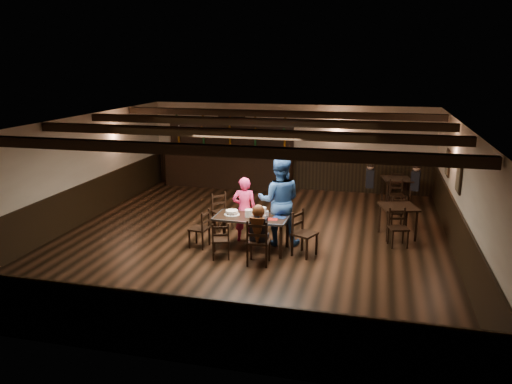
% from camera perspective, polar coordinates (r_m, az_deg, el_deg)
% --- Properties ---
extents(ground, '(10.00, 10.00, 0.00)m').
position_cam_1_polar(ground, '(11.64, -0.62, -5.39)').
color(ground, black).
rests_on(ground, ground).
extents(room_shell, '(9.02, 10.02, 2.71)m').
position_cam_1_polar(room_shell, '(11.20, -0.55, 3.09)').
color(room_shell, beige).
rests_on(room_shell, ground).
extents(dining_table, '(1.61, 0.83, 0.75)m').
position_cam_1_polar(dining_table, '(10.80, -0.55, -3.23)').
color(dining_table, black).
rests_on(dining_table, ground).
extents(chair_near_left, '(0.46, 0.45, 0.79)m').
position_cam_1_polar(chair_near_left, '(10.37, -4.06, -5.26)').
color(chair_near_left, black).
rests_on(chair_near_left, ground).
extents(chair_near_right, '(0.47, 0.45, 0.96)m').
position_cam_1_polar(chair_near_right, '(10.00, 0.21, -5.40)').
color(chair_near_right, black).
rests_on(chair_near_right, ground).
extents(chair_end_left, '(0.42, 0.44, 0.85)m').
position_cam_1_polar(chair_end_left, '(11.05, -6.18, -3.86)').
color(chair_end_left, black).
rests_on(chair_end_left, ground).
extents(chair_end_right, '(0.58, 0.59, 0.96)m').
position_cam_1_polar(chair_end_right, '(10.59, 5.21, -4.28)').
color(chair_end_right, black).
rests_on(chair_end_right, ground).
extents(chair_far_pushed, '(0.58, 0.58, 0.89)m').
position_cam_1_polar(chair_far_pushed, '(12.23, -4.06, -1.85)').
color(chair_far_pushed, black).
rests_on(chair_far_pushed, ground).
extents(woman_pink, '(0.61, 0.48, 1.50)m').
position_cam_1_polar(woman_pink, '(11.32, -1.35, -1.99)').
color(woman_pink, '#E33287').
rests_on(woman_pink, ground).
extents(man_blue, '(1.06, 0.88, 1.99)m').
position_cam_1_polar(man_blue, '(11.09, 2.68, -1.03)').
color(man_blue, '#204F88').
rests_on(man_blue, ground).
extents(seated_person, '(0.34, 0.51, 0.82)m').
position_cam_1_polar(seated_person, '(9.97, 0.28, -3.82)').
color(seated_person, black).
rests_on(seated_person, ground).
extents(cake, '(0.34, 0.34, 0.10)m').
position_cam_1_polar(cake, '(10.90, -2.77, -2.38)').
color(cake, white).
rests_on(cake, dining_table).
extents(plate_stack_a, '(0.17, 0.17, 0.16)m').
position_cam_1_polar(plate_stack_a, '(10.74, -0.82, -2.43)').
color(plate_stack_a, white).
rests_on(plate_stack_a, dining_table).
extents(plate_stack_b, '(0.18, 0.18, 0.22)m').
position_cam_1_polar(plate_stack_b, '(10.73, 0.69, -2.31)').
color(plate_stack_b, white).
rests_on(plate_stack_b, dining_table).
extents(tea_light, '(0.05, 0.05, 0.06)m').
position_cam_1_polar(tea_light, '(10.89, -0.25, -2.51)').
color(tea_light, '#A5A8AD').
rests_on(tea_light, dining_table).
extents(salt_shaker, '(0.03, 0.03, 0.08)m').
position_cam_1_polar(salt_shaker, '(10.61, 1.07, -2.88)').
color(salt_shaker, silver).
rests_on(salt_shaker, dining_table).
extents(pepper_shaker, '(0.03, 0.03, 0.08)m').
position_cam_1_polar(pepper_shaker, '(10.59, 1.34, -2.92)').
color(pepper_shaker, '#A5A8AD').
rests_on(pepper_shaker, dining_table).
extents(drink_glass, '(0.07, 0.07, 0.12)m').
position_cam_1_polar(drink_glass, '(10.79, 1.26, -2.48)').
color(drink_glass, silver).
rests_on(drink_glass, dining_table).
extents(menu_red, '(0.28, 0.22, 0.00)m').
position_cam_1_polar(menu_red, '(10.60, 1.76, -3.12)').
color(menu_red, maroon).
rests_on(menu_red, dining_table).
extents(menu_blue, '(0.30, 0.24, 0.00)m').
position_cam_1_polar(menu_blue, '(10.74, 2.71, -2.89)').
color(menu_blue, '#0E204A').
rests_on(menu_blue, dining_table).
extents(bar_counter, '(4.37, 0.70, 2.20)m').
position_cam_1_polar(bar_counter, '(16.33, -3.09, 3.11)').
color(bar_counter, black).
rests_on(bar_counter, ground).
extents(back_table_a, '(0.98, 0.98, 0.75)m').
position_cam_1_polar(back_table_a, '(12.05, 15.95, -2.02)').
color(back_table_a, black).
rests_on(back_table_a, ground).
extents(back_table_b, '(0.92, 0.92, 0.75)m').
position_cam_1_polar(back_table_b, '(14.89, 15.78, 1.13)').
color(back_table_b, black).
rests_on(back_table_b, ground).
extents(bg_patron_left, '(0.24, 0.37, 0.74)m').
position_cam_1_polar(bg_patron_left, '(14.77, 12.89, 1.96)').
color(bg_patron_left, black).
rests_on(bg_patron_left, ground).
extents(bg_patron_right, '(0.29, 0.41, 0.78)m').
position_cam_1_polar(bg_patron_right, '(14.76, 17.80, 1.69)').
color(bg_patron_right, black).
rests_on(bg_patron_right, ground).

